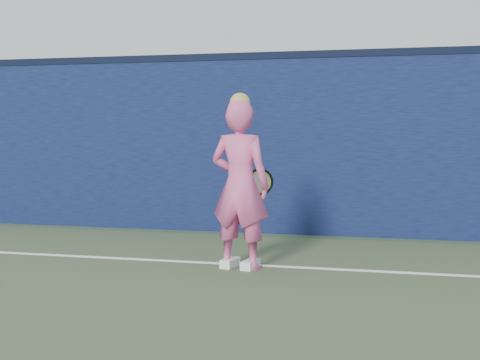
# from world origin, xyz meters

# --- Properties ---
(backstop_wall) EXTENTS (24.00, 0.40, 2.50)m
(backstop_wall) POSITION_xyz_m (0.00, 6.50, 1.25)
(backstop_wall) COLOR #0D0F39
(backstop_wall) RESTS_ON ground
(wall_cap) EXTENTS (24.00, 0.42, 0.10)m
(wall_cap) POSITION_xyz_m (0.00, 6.50, 2.55)
(wall_cap) COLOR black
(wall_cap) RESTS_ON backstop_wall
(player) EXTENTS (0.72, 0.54, 1.89)m
(player) POSITION_xyz_m (1.79, 3.84, 0.91)
(player) COLOR #D85492
(player) RESTS_ON ground
(racket) EXTENTS (0.59, 0.17, 0.31)m
(racket) POSITION_xyz_m (1.88, 4.32, 0.90)
(racket) COLOR black
(racket) RESTS_ON ground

